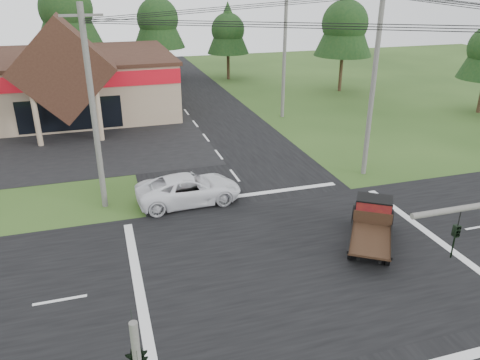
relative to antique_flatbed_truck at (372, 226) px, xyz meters
name	(u,v)px	position (x,y,z in m)	size (l,w,h in m)	color
ground	(298,259)	(-3.68, -0.13, -1.02)	(120.00, 120.00, 0.00)	#284318
road_ns	(298,259)	(-3.68, -0.13, -1.01)	(12.00, 120.00, 0.02)	black
road_ew	(298,259)	(-3.68, -0.13, -1.01)	(120.00, 12.00, 0.02)	black
parking_apron	(14,151)	(-17.68, 18.87, -1.00)	(28.00, 14.00, 0.02)	black
cvs_building	(3,85)	(-19.38, 29.44, 1.76)	(30.40, 18.20, 9.19)	tan
traffic_signal_corner	(136,348)	(-11.18, -7.45, 2.51)	(0.53, 2.48, 4.40)	#595651
utility_pole_nw	(93,110)	(-11.68, 7.87, 4.37)	(2.00, 0.30, 10.50)	#595651
utility_pole_ne	(374,81)	(4.32, 7.87, 4.87)	(2.00, 0.30, 11.50)	#595651
utility_pole_n	(285,51)	(4.32, 21.87, 4.72)	(2.00, 0.30, 11.20)	#595651
tree_row_c	(65,6)	(-13.68, 40.87, 7.70)	(7.28, 7.28, 13.13)	#332316
tree_row_d	(157,17)	(-3.68, 41.87, 6.36)	(6.16, 6.16, 11.11)	#332316
tree_row_e	(228,28)	(4.32, 39.87, 5.02)	(5.04, 5.04, 9.09)	#332316
tree_side_ne	(345,21)	(14.32, 29.87, 6.36)	(6.16, 6.16, 11.11)	#332316
antique_flatbed_truck	(372,226)	(0.00, 0.00, 0.00)	(1.86, 4.87, 2.04)	#550C16
white_pickup	(189,189)	(-7.16, 7.00, -0.22)	(2.65, 5.75, 1.60)	white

